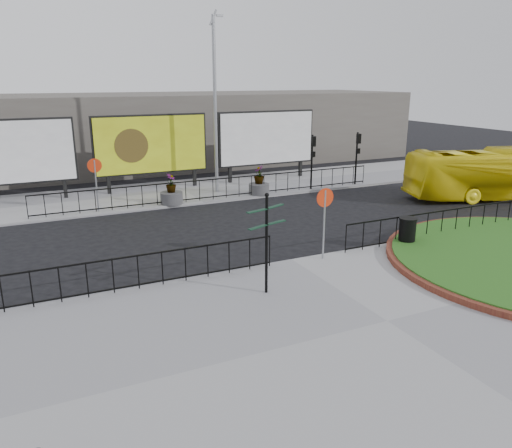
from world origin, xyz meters
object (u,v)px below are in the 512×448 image
bus (498,174)px  planter_a (171,194)px  fingerpost_sign (267,234)px  litter_bin (407,232)px  billboard_mid (151,145)px  planter_c (259,185)px  lamp_post (215,103)px

bus → planter_a: bearing=88.6°
fingerpost_sign → litter_bin: (6.51, 1.49, -1.24)m
billboard_mid → bus: bearing=-30.7°
billboard_mid → planter_c: bearing=-36.1°
bus → planter_c: bus is taller
lamp_post → planter_c: lamp_post is taller
billboard_mid → litter_bin: billboard_mid is taller
litter_bin → lamp_post: bearing=104.5°
litter_bin → planter_c: size_ratio=0.71×
billboard_mid → lamp_post: bearing=-33.3°
planter_c → litter_bin: bearing=-83.2°
lamp_post → bus: lamp_post is taller
billboard_mid → planter_c: billboard_mid is taller
billboard_mid → planter_a: billboard_mid is taller
lamp_post → bus: bearing=-30.0°
billboard_mid → planter_c: 6.27m
bus → planter_a: size_ratio=6.35×
fingerpost_sign → litter_bin: size_ratio=2.74×
lamp_post → planter_a: bearing=-152.0°
litter_bin → bus: bus is taller
planter_a → billboard_mid: bearing=90.0°
lamp_post → billboard_mid: bearing=146.7°
fingerpost_sign → planter_a: fingerpost_sign is taller
fingerpost_sign → bus: size_ratio=0.31×
lamp_post → fingerpost_sign: bearing=-105.0°
billboard_mid → lamp_post: size_ratio=0.67×
billboard_mid → bus: size_ratio=0.66×
planter_a → planter_c: bearing=0.8°
lamp_post → planter_a: size_ratio=6.24×
billboard_mid → planter_c: size_ratio=4.05×
bus → litter_bin: bearing=132.3°
litter_bin → planter_c: bearing=96.8°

